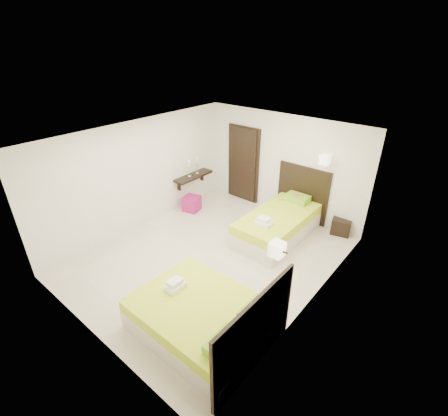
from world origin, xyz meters
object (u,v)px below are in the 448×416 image
Objects in this scene: bed_double at (205,318)px; ottoman at (192,203)px; bed_single at (280,222)px; nightstand at (341,226)px.

bed_double reaches higher than ottoman.
bed_single is at bearing 100.76° from bed_double.
ottoman is at bearing -172.44° from nightstand.
ottoman is (-3.58, -1.47, 0.01)m from nightstand.
nightstand is at bearing 42.42° from bed_single.
bed_single is 5.67× the size of ottoman.
bed_double is at bearing -42.22° from ottoman.
bed_double is 4.19m from ottoman.
bed_double is 4.31m from nightstand.
bed_single is at bearing -152.27° from nightstand.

